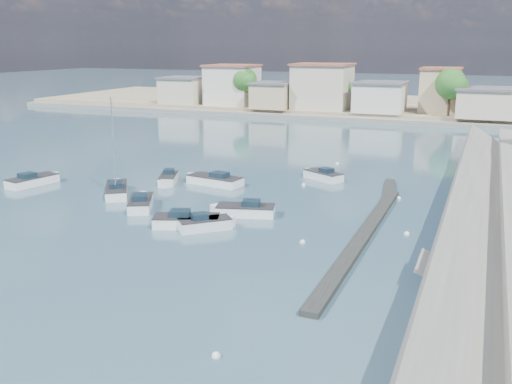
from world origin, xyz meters
TOP-DOWN VIEW (x-y plane):
  - ground at (0.00, 40.00)m, footprint 400.00×400.00m
  - breakwater at (6.90, 12.69)m, footprint 2.00×31.02m
  - far_shore_land at (0.00, 92.00)m, footprint 160.00×40.00m
  - far_shore_quay at (0.00, 71.00)m, footprint 160.00×2.50m
  - far_town at (10.71, 76.92)m, footprint 113.01×12.80m
  - shore_trees at (8.34, 68.11)m, footprint 74.56×38.32m
  - motorboat_a at (-11.88, 10.85)m, footprint 3.64×4.84m
  - motorboat_b at (-4.07, 7.76)m, footprint 3.86×3.71m
  - motorboat_c at (-9.98, 20.45)m, footprint 6.22×2.99m
  - motorboat_d at (-3.12, 11.97)m, footprint 5.25×3.04m
  - motorboat_e at (-25.93, 13.76)m, footprint 2.96×5.54m
  - motorboat_f at (-0.66, 26.42)m, footprint 4.46×3.46m
  - motorboat_g at (-14.17, 19.11)m, footprint 2.92×4.39m
  - motorboat_h at (-5.58, 7.85)m, footprint 5.48×3.59m
  - sailboat at (-16.41, 13.78)m, footprint 4.57×5.52m
  - mooring_buoys at (3.76, 15.11)m, footprint 11.68×42.68m

SIDE VIEW (x-z plane):
  - ground at x=0.00m, z-range 0.00..0.00m
  - mooring_buoys at x=3.76m, z-range -0.15..0.25m
  - breakwater at x=6.90m, z-range 0.00..0.35m
  - motorboat_d at x=-3.12m, z-range -0.36..1.12m
  - motorboat_b at x=-4.07m, z-range -0.36..1.12m
  - motorboat_f at x=-0.66m, z-range -0.36..1.12m
  - motorboat_e at x=-25.93m, z-range -0.36..1.12m
  - motorboat_h at x=-5.58m, z-range -0.36..1.12m
  - motorboat_a at x=-11.88m, z-range -0.36..1.12m
  - motorboat_c at x=-9.98m, z-range -0.36..1.12m
  - motorboat_g at x=-14.17m, z-range -0.36..1.12m
  - far_shore_quay at x=0.00m, z-range 0.00..0.80m
  - sailboat at x=-16.41m, z-range -4.08..4.92m
  - far_shore_land at x=0.00m, z-range 0.00..1.40m
  - far_town at x=10.71m, z-range 0.76..9.11m
  - shore_trees at x=8.34m, z-range 2.26..10.18m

